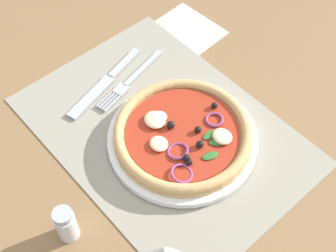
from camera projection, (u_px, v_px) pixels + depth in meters
ground_plane at (164, 135)px, 84.11cm from camera, size 190.00×140.00×2.40cm
placemat at (163, 130)px, 82.99cm from camera, size 48.98×34.45×0.40cm
plate at (182, 139)px, 80.86cm from camera, size 25.50×25.50×1.25cm
pizza at (183, 133)px, 79.46cm from camera, size 23.35×23.35×2.66cm
fork at (128, 82)px, 89.08cm from camera, size 5.46×17.89×0.44cm
knife at (105, 83)px, 88.96cm from camera, size 6.78×19.74×0.62cm
napkin at (186, 31)px, 98.04cm from camera, size 13.89×12.66×0.36cm
pepper_shaker at (66, 224)px, 69.19cm from camera, size 3.20×3.20×6.70cm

